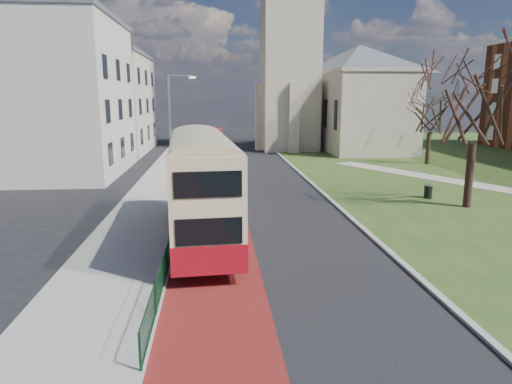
{
  "coord_description": "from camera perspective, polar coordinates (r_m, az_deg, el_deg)",
  "views": [
    {
      "loc": [
        -1.12,
        -17.85,
        6.45
      ],
      "look_at": [
        0.8,
        3.3,
        2.0
      ],
      "focal_mm": 32.0,
      "sensor_mm": 36.0,
      "label": 1
    }
  ],
  "objects": [
    {
      "name": "kerb_west",
      "position": [
        38.43,
        -7.93,
        2.16
      ],
      "size": [
        0.25,
        120.0,
        0.13
      ],
      "primitive_type": "cube",
      "color": "#999993",
      "rests_on": "ground"
    },
    {
      "name": "winter_tree_far",
      "position": [
        47.0,
        21.05,
        9.89
      ],
      "size": [
        6.59,
        6.59,
        7.86
      ],
      "rotation": [
        0.0,
        0.0,
        0.27
      ],
      "color": "black",
      "rests_on": "grass_green"
    },
    {
      "name": "bus_lane",
      "position": [
        38.39,
        -5.24,
        2.13
      ],
      "size": [
        3.4,
        120.0,
        0.01
      ],
      "primitive_type": "cube",
      "color": "#591414",
      "rests_on": "ground"
    },
    {
      "name": "winter_tree_near",
      "position": [
        29.14,
        25.97,
        11.39
      ],
      "size": [
        6.86,
        6.86,
        9.78
      ],
      "rotation": [
        0.0,
        0.0,
        0.03
      ],
      "color": "#2F1D17",
      "rests_on": "grass_green"
    },
    {
      "name": "gothic_church",
      "position": [
        57.88,
        8.97,
        18.33
      ],
      "size": [
        16.38,
        18.0,
        40.0
      ],
      "color": "#A09382",
      "rests_on": "ground"
    },
    {
      "name": "bus",
      "position": [
        20.56,
        -6.89,
        1.22
      ],
      "size": [
        3.41,
        11.44,
        4.72
      ],
      "rotation": [
        0.0,
        0.0,
        0.07
      ],
      "color": "maroon",
      "rests_on": "ground"
    },
    {
      "name": "street_block_far",
      "position": [
        57.32,
        -18.51,
        10.55
      ],
      "size": [
        10.3,
        16.3,
        11.5
      ],
      "color": "beige",
      "rests_on": "ground"
    },
    {
      "name": "grass_green",
      "position": [
        48.63,
        28.8,
        2.77
      ],
      "size": [
        40.0,
        80.0,
        0.04
      ],
      "primitive_type": "cube",
      "color": "#2E4819",
      "rests_on": "ground"
    },
    {
      "name": "kerb_east",
      "position": [
        41.0,
        5.02,
        2.83
      ],
      "size": [
        0.25,
        80.0,
        0.13
      ],
      "primitive_type": "cube",
      "color": "#999993",
      "rests_on": "ground"
    },
    {
      "name": "pavement_west",
      "position": [
        38.58,
        -10.9,
        2.09
      ],
      "size": [
        4.0,
        120.0,
        0.12
      ],
      "primitive_type": "cube",
      "color": "gray",
      "rests_on": "ground"
    },
    {
      "name": "streetlamp",
      "position": [
        36.04,
        -10.45,
        8.69
      ],
      "size": [
        2.13,
        0.18,
        8.0
      ],
      "color": "gray",
      "rests_on": "pavement_west"
    },
    {
      "name": "street_block_near",
      "position": [
        41.88,
        -23.56,
        10.96
      ],
      "size": [
        10.3,
        14.3,
        13.0
      ],
      "color": "beige",
      "rests_on": "ground"
    },
    {
      "name": "ground",
      "position": [
        19.01,
        -1.52,
        -8.01
      ],
      "size": [
        160.0,
        160.0,
        0.0
      ],
      "primitive_type": "plane",
      "color": "black",
      "rests_on": "ground"
    },
    {
      "name": "litter_bin",
      "position": [
        31.33,
        20.72,
        0.07
      ],
      "size": [
        0.71,
        0.71,
        0.87
      ],
      "rotation": [
        0.0,
        0.0,
        0.39
      ],
      "color": "black",
      "rests_on": "grass_green"
    },
    {
      "name": "pedestrian_railing",
      "position": [
        22.7,
        -9.65,
        -3.39
      ],
      "size": [
        0.07,
        24.0,
        1.12
      ],
      "color": "#0D3A1F",
      "rests_on": "ground"
    },
    {
      "name": "road_carriageway",
      "position": [
        38.48,
        -1.22,
        2.19
      ],
      "size": [
        9.0,
        120.0,
        0.01
      ],
      "primitive_type": "cube",
      "color": "black",
      "rests_on": "ground"
    }
  ]
}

